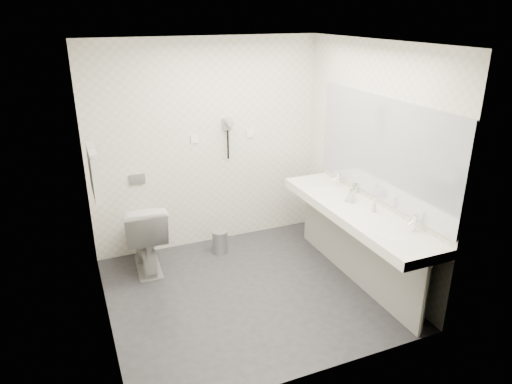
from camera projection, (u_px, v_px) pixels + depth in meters
name	position (u px, v px, depth m)	size (l,w,h in m)	color
floor	(248.00, 292.00, 4.92)	(2.80, 2.80, 0.00)	#29282E
ceiling	(247.00, 43.00, 4.01)	(2.80, 2.80, 0.00)	white
wall_back	(207.00, 146.00, 5.58)	(2.80, 2.80, 0.00)	silver
wall_front	(315.00, 237.00, 3.35)	(2.80, 2.80, 0.00)	silver
wall_left	(94.00, 202.00, 3.96)	(2.60, 2.60, 0.00)	silver
wall_right	(370.00, 163.00, 4.97)	(2.60, 2.60, 0.00)	silver
vanity_counter	(355.00, 212.00, 4.86)	(0.55, 2.20, 0.10)	white
vanity_panel	(354.00, 248.00, 5.03)	(0.03, 2.15, 0.75)	gray
vanity_post_near	(424.00, 299.00, 4.15)	(0.06, 0.06, 0.75)	silver
vanity_post_far	(310.00, 212.00, 5.93)	(0.06, 0.06, 0.75)	silver
mirror	(382.00, 149.00, 4.72)	(0.02, 2.20, 1.05)	#B2BCC6
basin_near	(396.00, 235.00, 4.29)	(0.40, 0.31, 0.05)	white
basin_far	(324.00, 189.00, 5.41)	(0.40, 0.31, 0.05)	white
faucet_near	(414.00, 223.00, 4.33)	(0.04, 0.04, 0.15)	silver
faucet_far	(339.00, 179.00, 5.45)	(0.04, 0.04, 0.15)	silver
soap_bottle_a	(351.00, 197.00, 4.96)	(0.05, 0.05, 0.12)	silver
soap_bottle_b	(347.00, 198.00, 4.99)	(0.06, 0.06, 0.08)	silver
soap_bottle_c	(374.00, 206.00, 4.73)	(0.05, 0.05, 0.13)	silver
glass_left	(352.00, 195.00, 5.03)	(0.07, 0.07, 0.12)	silver
glass_right	(355.00, 188.00, 5.23)	(0.06, 0.06, 0.10)	silver
toilet	(145.00, 235.00, 5.25)	(0.46, 0.81, 0.82)	white
flush_plate	(137.00, 179.00, 5.37)	(0.18, 0.02, 0.12)	#B2B5BA
pedal_bin	(220.00, 242.00, 5.69)	(0.19, 0.19, 0.26)	#B2B5BA
bin_lid	(220.00, 232.00, 5.64)	(0.19, 0.19, 0.01)	#B2B5BA
towel_rail	(90.00, 150.00, 4.34)	(0.02, 0.02, 0.62)	silver
towel_near	(96.00, 177.00, 4.30)	(0.07, 0.24, 0.48)	silver
towel_far	(93.00, 168.00, 4.54)	(0.07, 0.24, 0.48)	silver
dryer_cradle	(227.00, 124.00, 5.55)	(0.10, 0.04, 0.14)	gray
dryer_barrel	(229.00, 123.00, 5.48)	(0.08, 0.08, 0.14)	gray
dryer_cord	(228.00, 145.00, 5.63)	(0.02, 0.02, 0.35)	black
switch_plate_a	(195.00, 139.00, 5.48)	(0.09, 0.02, 0.09)	white
switch_plate_b	(250.00, 133.00, 5.73)	(0.09, 0.02, 0.09)	white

